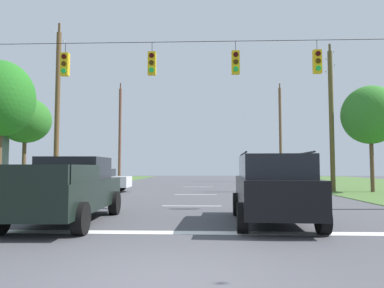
{
  "coord_description": "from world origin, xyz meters",
  "views": [
    {
      "loc": [
        0.57,
        -5.2,
        1.65
      ],
      "look_at": [
        -0.11,
        12.77,
        2.82
      ],
      "focal_mm": 32.81,
      "sensor_mm": 36.0,
      "label": 1
    }
  ],
  "objects_px": {
    "utility_pole_mid_right": "(331,117)",
    "utility_pole_mid_left": "(57,109)",
    "distant_car_crossing_white": "(97,180)",
    "utility_pole_far_left": "(120,132)",
    "suv_black": "(273,187)",
    "tree_roadside_left": "(1,99)",
    "tree_roadside_far_right": "(25,120)",
    "utility_pole_far_right": "(280,132)",
    "tree_roadside_right": "(370,115)",
    "distant_car_oncoming": "(289,179)",
    "pickup_truck": "(68,190)",
    "overhead_signal_span": "(197,106)"
  },
  "relations": [
    {
      "from": "utility_pole_mid_right",
      "to": "utility_pole_mid_left",
      "type": "distance_m",
      "value": 18.35
    },
    {
      "from": "distant_car_crossing_white",
      "to": "utility_pole_mid_left",
      "type": "distance_m",
      "value": 5.49
    },
    {
      "from": "utility_pole_far_left",
      "to": "suv_black",
      "type": "bearing_deg",
      "value": -68.32
    },
    {
      "from": "utility_pole_mid_left",
      "to": "tree_roadside_left",
      "type": "xyz_separation_m",
      "value": [
        -1.56,
        -3.87,
        -0.05
      ]
    },
    {
      "from": "tree_roadside_far_right",
      "to": "tree_roadside_left",
      "type": "distance_m",
      "value": 6.56
    },
    {
      "from": "utility_pole_far_right",
      "to": "tree_roadside_right",
      "type": "bearing_deg",
      "value": -82.3
    },
    {
      "from": "distant_car_crossing_white",
      "to": "distant_car_oncoming",
      "type": "bearing_deg",
      "value": 12.73
    },
    {
      "from": "suv_black",
      "to": "utility_pole_mid_right",
      "type": "relative_size",
      "value": 0.49
    },
    {
      "from": "suv_black",
      "to": "utility_pole_mid_left",
      "type": "xyz_separation_m",
      "value": [
        -11.87,
        12.51,
        4.46
      ]
    },
    {
      "from": "tree_roadside_right",
      "to": "tree_roadside_left",
      "type": "distance_m",
      "value": 22.69
    },
    {
      "from": "utility_pole_mid_right",
      "to": "tree_roadside_far_right",
      "type": "height_order",
      "value": "utility_pole_mid_right"
    },
    {
      "from": "utility_pole_far_left",
      "to": "tree_roadside_far_right",
      "type": "bearing_deg",
      "value": -102.67
    },
    {
      "from": "utility_pole_mid_right",
      "to": "utility_pole_far_left",
      "type": "relative_size",
      "value": 0.87
    },
    {
      "from": "distant_car_oncoming",
      "to": "tree_roadside_left",
      "type": "relative_size",
      "value": 0.56
    },
    {
      "from": "tree_roadside_right",
      "to": "utility_pole_far_left",
      "type": "bearing_deg",
      "value": 140.45
    },
    {
      "from": "distant_car_crossing_white",
      "to": "utility_pole_mid_left",
      "type": "height_order",
      "value": "utility_pole_mid_left"
    },
    {
      "from": "tree_roadside_right",
      "to": "tree_roadside_far_right",
      "type": "relative_size",
      "value": 1.02
    },
    {
      "from": "utility_pole_mid_right",
      "to": "utility_pole_far_left",
      "type": "xyz_separation_m",
      "value": [
        -18.38,
        16.84,
        0.71
      ]
    },
    {
      "from": "pickup_truck",
      "to": "distant_car_oncoming",
      "type": "height_order",
      "value": "pickup_truck"
    },
    {
      "from": "overhead_signal_span",
      "to": "utility_pole_mid_left",
      "type": "xyz_separation_m",
      "value": [
        -9.55,
        8.84,
        1.41
      ]
    },
    {
      "from": "utility_pole_far_right",
      "to": "tree_roadside_left",
      "type": "xyz_separation_m",
      "value": [
        -20.03,
        -20.98,
        -0.13
      ]
    },
    {
      "from": "suv_black",
      "to": "distant_car_crossing_white",
      "type": "xyz_separation_m",
      "value": [
        -9.09,
        12.47,
        -0.27
      ]
    },
    {
      "from": "suv_black",
      "to": "tree_roadside_left",
      "type": "distance_m",
      "value": 16.57
    },
    {
      "from": "utility_pole_far_right",
      "to": "tree_roadside_left",
      "type": "distance_m",
      "value": 29.01
    },
    {
      "from": "utility_pole_mid_right",
      "to": "utility_pole_far_right",
      "type": "distance_m",
      "value": 16.5
    },
    {
      "from": "distant_car_oncoming",
      "to": "utility_pole_far_left",
      "type": "xyz_separation_m",
      "value": [
        -16.03,
        14.53,
        4.87
      ]
    },
    {
      "from": "utility_pole_mid_right",
      "to": "utility_pole_far_left",
      "type": "height_order",
      "value": "utility_pole_far_left"
    },
    {
      "from": "utility_pole_mid_left",
      "to": "tree_roadside_far_right",
      "type": "distance_m",
      "value": 4.21
    },
    {
      "from": "utility_pole_mid_left",
      "to": "tree_roadside_far_right",
      "type": "relative_size",
      "value": 1.68
    },
    {
      "from": "pickup_truck",
      "to": "overhead_signal_span",
      "type": "bearing_deg",
      "value": 44.85
    },
    {
      "from": "distant_car_crossing_white",
      "to": "tree_roadside_far_right",
      "type": "height_order",
      "value": "tree_roadside_far_right"
    },
    {
      "from": "utility_pole_far_right",
      "to": "tree_roadside_far_right",
      "type": "bearing_deg",
      "value": -146.12
    },
    {
      "from": "distant_car_crossing_white",
      "to": "tree_roadside_left",
      "type": "xyz_separation_m",
      "value": [
        -4.34,
        -3.83,
        4.68
      ]
    },
    {
      "from": "pickup_truck",
      "to": "utility_pole_far_left",
      "type": "xyz_separation_m",
      "value": [
        -5.86,
        30.03,
        4.7
      ]
    },
    {
      "from": "tree_roadside_right",
      "to": "tree_roadside_left",
      "type": "xyz_separation_m",
      "value": [
        -22.3,
        -4.18,
        0.43
      ]
    },
    {
      "from": "distant_car_oncoming",
      "to": "distant_car_crossing_white",
      "type": "bearing_deg",
      "value": -167.27
    },
    {
      "from": "utility_pole_far_right",
      "to": "utility_pole_far_left",
      "type": "bearing_deg",
      "value": 178.89
    },
    {
      "from": "overhead_signal_span",
      "to": "utility_pole_far_left",
      "type": "relative_size",
      "value": 1.56
    },
    {
      "from": "utility_pole_mid_right",
      "to": "utility_pole_far_right",
      "type": "xyz_separation_m",
      "value": [
        0.14,
        16.48,
        0.64
      ]
    },
    {
      "from": "utility_pole_far_left",
      "to": "tree_roadside_left",
      "type": "xyz_separation_m",
      "value": [
        -1.52,
        -21.34,
        -0.19
      ]
    },
    {
      "from": "overhead_signal_span",
      "to": "tree_roadside_left",
      "type": "distance_m",
      "value": 12.25
    },
    {
      "from": "utility_pole_mid_left",
      "to": "tree_roadside_right",
      "type": "bearing_deg",
      "value": 0.84
    },
    {
      "from": "utility_pole_mid_left",
      "to": "tree_roadside_far_right",
      "type": "bearing_deg",
      "value": 144.97
    },
    {
      "from": "overhead_signal_span",
      "to": "tree_roadside_left",
      "type": "bearing_deg",
      "value": 155.91
    },
    {
      "from": "suv_black",
      "to": "tree_roadside_far_right",
      "type": "distance_m",
      "value": 21.74
    },
    {
      "from": "pickup_truck",
      "to": "utility_pole_far_right",
      "type": "distance_m",
      "value": 32.58
    },
    {
      "from": "utility_pole_mid_left",
      "to": "utility_pole_mid_right",
      "type": "bearing_deg",
      "value": 1.95
    },
    {
      "from": "suv_black",
      "to": "tree_roadside_right",
      "type": "xyz_separation_m",
      "value": [
        8.87,
        12.81,
        3.98
      ]
    },
    {
      "from": "overhead_signal_span",
      "to": "tree_roadside_left",
      "type": "xyz_separation_m",
      "value": [
        -11.12,
        4.97,
        1.36
      ]
    },
    {
      "from": "utility_pole_mid_right",
      "to": "tree_roadside_right",
      "type": "xyz_separation_m",
      "value": [
        2.41,
        -0.32,
        0.08
      ]
    }
  ]
}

